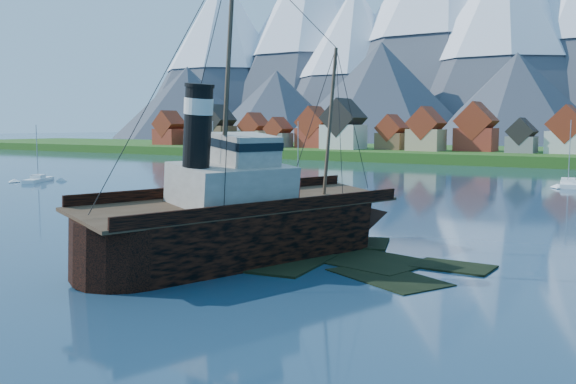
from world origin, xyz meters
The scene contains 10 objects.
ground centered at (0.00, 0.00, 0.00)m, with size 1400.00×1400.00×0.00m, color #1C3850.
shoal centered at (1.78, 2.15, -0.35)m, with size 31.71×21.24×1.14m.
seawall centered at (0.00, 132.00, 0.00)m, with size 600.00×2.50×2.00m, color #3F3D38.
town centered at (-33.12, 152.18, 8.99)m, with size 250.96×16.69×17.30m.
tugboat_wreck centered at (-0.65, -0.13, 3.27)m, with size 7.67×33.04×26.18m.
sailboat_a centered at (-79.30, 34.93, 0.26)m, with size 6.97×9.50×11.74m.
sailboat_b centered at (-60.61, 66.44, 0.30)m, with size 6.11×8.67×12.61m.
sailboat_c centered at (-65.81, 69.88, 0.25)m, with size 6.88×7.97×10.91m.
sailboat_e centered at (10.53, 82.04, 0.28)m, with size 4.39×11.22×12.68m.
sailboat_f centered at (-29.24, 52.10, 0.30)m, with size 5.68×8.01×12.44m.
Camera 1 is at (31.22, -44.10, 11.31)m, focal length 40.00 mm.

